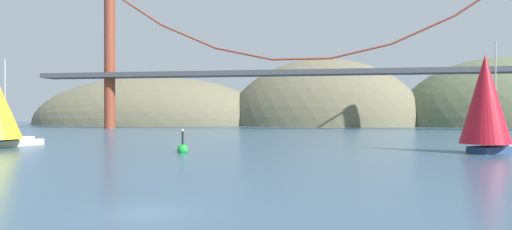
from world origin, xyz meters
name	(u,v)px	position (x,y,z in m)	size (l,w,h in m)	color
ground_plane	(147,213)	(0.00, 0.00, 0.00)	(360.00, 360.00, 0.00)	#385670
headland_center	(324,125)	(5.00, 135.00, 0.00)	(63.75, 44.00, 43.51)	#6B664C
headland_right	(504,126)	(60.00, 135.00, 0.00)	(64.86, 44.00, 42.63)	#5B6647
headland_left	(151,125)	(-55.00, 135.00, 0.00)	(87.01, 44.00, 33.49)	#6B664C
suspension_bridge	(301,66)	(0.00, 95.00, 15.55)	(135.86, 6.00, 36.26)	brown
sailboat_crimson_sail	(486,102)	(22.51, 31.55, 5.12)	(9.04, 8.21, 11.31)	navy
channel_buoy	(183,149)	(-7.57, 27.24, 0.37)	(1.10, 1.10, 2.64)	green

